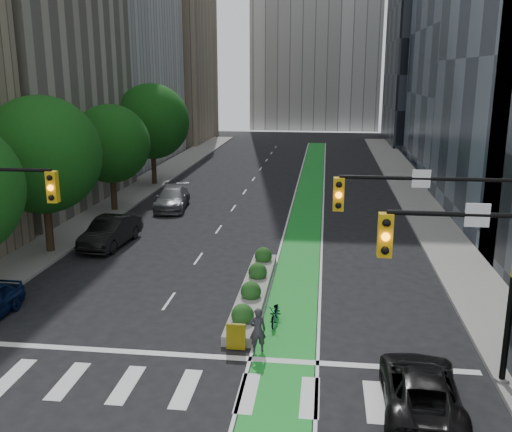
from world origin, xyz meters
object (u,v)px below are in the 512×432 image
(bicycle, at_px, (275,313))
(parked_car_left_far, at_px, (172,198))
(median_planter, at_px, (254,289))
(parked_car_left_mid, at_px, (110,232))
(parked_car_right, at_px, (421,388))
(cyclist, at_px, (258,330))

(bicycle, bearing_deg, parked_car_left_far, 118.78)
(median_planter, xyz_separation_m, parked_car_left_mid, (-9.33, 6.69, 0.48))
(parked_car_left_far, bearing_deg, median_planter, -69.71)
(bicycle, height_order, parked_car_left_far, parked_car_left_far)
(parked_car_left_mid, distance_m, parked_car_left_far, 9.65)
(median_planter, bearing_deg, parked_car_right, -53.31)
(bicycle, bearing_deg, parked_car_right, -45.91)
(median_planter, xyz_separation_m, parked_car_left_far, (-8.20, 16.28, 0.41))
(cyclist, height_order, parked_car_left_mid, parked_car_left_mid)
(cyclist, bearing_deg, parked_car_left_mid, -65.14)
(parked_car_left_mid, distance_m, parked_car_right, 21.48)
(parked_car_left_mid, bearing_deg, parked_car_right, -39.27)
(median_planter, relative_size, bicycle, 6.08)
(cyclist, bearing_deg, bicycle, -115.15)
(parked_car_left_mid, bearing_deg, median_planter, -30.95)
(bicycle, distance_m, parked_car_left_mid, 14.15)
(median_planter, bearing_deg, bicycle, -65.75)
(cyclist, bearing_deg, median_planter, -96.79)
(bicycle, distance_m, parked_car_left_far, 21.21)
(bicycle, xyz_separation_m, parked_car_left_far, (-9.43, 19.00, 0.34))
(median_planter, distance_m, parked_car_left_mid, 11.49)
(parked_car_left_far, relative_size, parked_car_right, 1.10)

